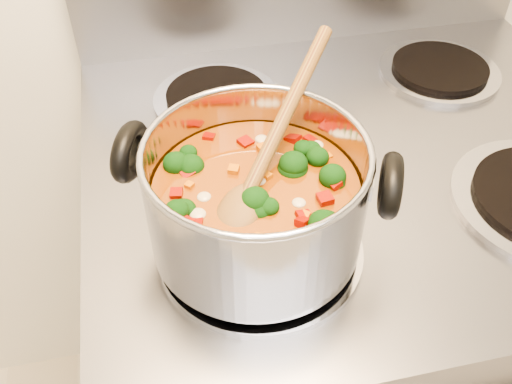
% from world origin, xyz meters
% --- Properties ---
extents(electric_range, '(0.79, 0.71, 1.08)m').
position_xyz_m(electric_range, '(0.03, 1.16, 0.47)').
color(electric_range, gray).
rests_on(electric_range, ground).
extents(stockpot, '(0.30, 0.24, 0.15)m').
position_xyz_m(stockpot, '(-0.16, 1.01, 1.00)').
color(stockpot, '#A9A9B1').
rests_on(stockpot, electric_range).
extents(wooden_spoon, '(0.20, 0.25, 0.11)m').
position_xyz_m(wooden_spoon, '(-0.15, 1.03, 1.04)').
color(wooden_spoon, brown).
rests_on(wooden_spoon, stockpot).
extents(cooktop_crumbs, '(0.02, 0.10, 0.01)m').
position_xyz_m(cooktop_crumbs, '(0.05, 1.03, 0.92)').
color(cooktop_crumbs, black).
rests_on(cooktop_crumbs, electric_range).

